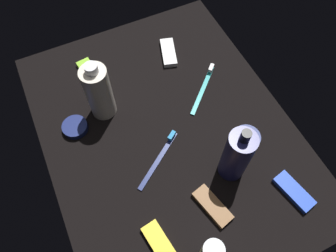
% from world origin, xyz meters
% --- Properties ---
extents(ground_plane, '(0.84, 0.64, 0.01)m').
position_xyz_m(ground_plane, '(0.00, 0.00, -0.01)').
color(ground_plane, black).
extents(lotion_bottle, '(0.06, 0.06, 0.20)m').
position_xyz_m(lotion_bottle, '(0.16, 0.10, 0.09)').
color(lotion_bottle, navy).
rests_on(lotion_bottle, ground_plane).
extents(bodywash_bottle, '(0.07, 0.07, 0.19)m').
position_xyz_m(bodywash_bottle, '(-0.14, -0.13, 0.09)').
color(bodywash_bottle, silver).
rests_on(bodywash_bottle, ground_plane).
extents(toothbrush_teal, '(0.13, 0.14, 0.02)m').
position_xyz_m(toothbrush_teal, '(-0.09, 0.16, 0.01)').
color(toothbrush_teal, teal).
rests_on(toothbrush_teal, ground_plane).
extents(toothbrush_navy, '(0.11, 0.15, 0.02)m').
position_xyz_m(toothbrush_navy, '(0.06, -0.05, 0.01)').
color(toothbrush_navy, navy).
rests_on(toothbrush_navy, ground_plane).
extents(snack_bar_yellow, '(0.11, 0.05, 0.01)m').
position_xyz_m(snack_bar_yellow, '(0.25, -0.14, 0.01)').
color(snack_bar_yellow, yellow).
rests_on(snack_bar_yellow, ground_plane).
extents(snack_bar_brown, '(0.11, 0.06, 0.01)m').
position_xyz_m(snack_bar_brown, '(0.23, 0.01, 0.01)').
color(snack_bar_brown, brown).
rests_on(snack_bar_brown, ground_plane).
extents(snack_bar_lime, '(0.11, 0.05, 0.01)m').
position_xyz_m(snack_bar_lime, '(-0.27, -0.13, 0.01)').
color(snack_bar_lime, '#8CD133').
rests_on(snack_bar_lime, ground_plane).
extents(snack_bar_white, '(0.11, 0.07, 0.01)m').
position_xyz_m(snack_bar_white, '(-0.24, 0.12, 0.01)').
color(snack_bar_white, white).
rests_on(snack_bar_white, ground_plane).
extents(snack_bar_blue, '(0.11, 0.06, 0.01)m').
position_xyz_m(snack_bar_blue, '(0.28, 0.20, 0.01)').
color(snack_bar_blue, blue).
rests_on(snack_bar_blue, ground_plane).
extents(cream_tin_left, '(0.07, 0.07, 0.02)m').
position_xyz_m(cream_tin_left, '(-0.11, -0.22, 0.01)').
color(cream_tin_left, navy).
rests_on(cream_tin_left, ground_plane).
extents(cream_tin_right, '(0.07, 0.07, 0.02)m').
position_xyz_m(cream_tin_right, '(0.11, 0.18, 0.01)').
color(cream_tin_right, navy).
rests_on(cream_tin_right, ground_plane).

